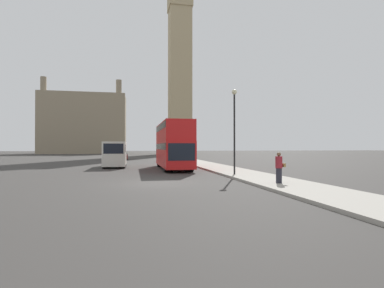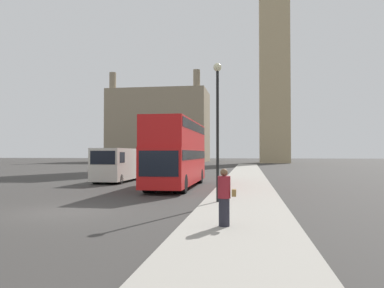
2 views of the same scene
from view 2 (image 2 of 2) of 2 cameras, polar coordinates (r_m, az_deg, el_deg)
ground_plane at (r=15.24m, az=-19.10°, el=-9.79°), size 300.00×300.00×0.00m
sidewalk_strip at (r=13.53m, az=7.53°, el=-10.62°), size 3.47×120.00×0.15m
clock_tower at (r=93.15m, az=12.37°, el=17.55°), size 7.20×7.37×63.25m
building_block_distant at (r=101.23m, az=-4.97°, el=2.72°), size 25.81×14.35×23.11m
red_double_decker_bus at (r=24.53m, az=-2.27°, el=-1.04°), size 2.45×10.25×4.31m
white_van at (r=29.72m, az=-11.40°, el=-3.01°), size 2.19×5.91×2.61m
pedestrian at (r=10.87m, az=4.96°, el=-8.10°), size 0.53×0.37×1.65m
street_lamp at (r=16.28m, az=3.91°, el=5.04°), size 0.36×0.36×6.01m
parked_sedan at (r=47.21m, az=-3.76°, el=-3.33°), size 1.75×4.34×1.45m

